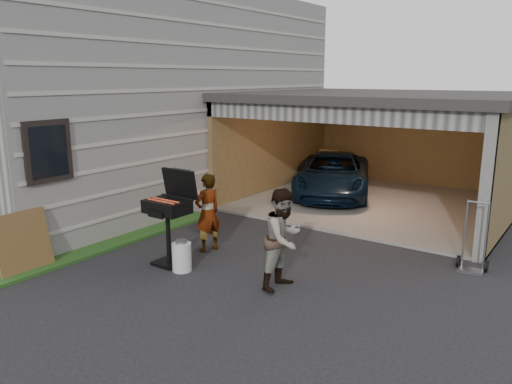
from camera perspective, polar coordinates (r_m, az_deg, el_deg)
ground at (r=8.65m, az=-7.97°, el=-9.37°), size 80.00×80.00×0.00m
house at (r=15.14m, az=-14.63°, el=10.61°), size 7.00×11.00×5.50m
groundcover_strip at (r=9.71m, az=-21.95°, el=-7.52°), size 0.50×8.00×0.06m
garage at (r=13.52m, az=14.54°, el=6.62°), size 6.80×6.30×2.90m
minivan at (r=14.03m, az=8.78°, el=1.76°), size 3.38×4.56×1.15m
woman at (r=9.54m, az=-5.56°, el=-2.38°), size 0.49×0.62×1.51m
man at (r=7.85m, az=3.17°, el=-5.36°), size 0.65×0.82×1.61m
bbq_grill at (r=8.90m, az=-9.91°, el=-2.01°), size 0.76×0.67×1.69m
propane_tank at (r=8.76m, az=-8.48°, el=-7.36°), size 0.42×0.42×0.50m
plywood_panel at (r=9.39m, az=-25.07°, el=-5.28°), size 0.27×0.96×1.06m
hand_truck at (r=9.45m, az=23.50°, el=-6.87°), size 0.52×0.39×1.24m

